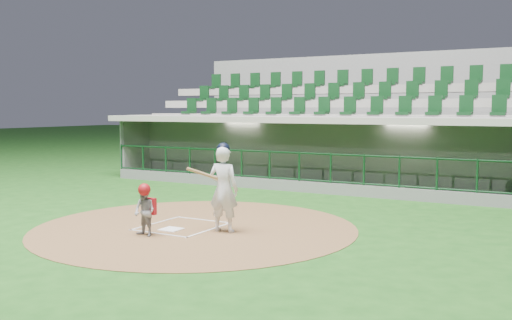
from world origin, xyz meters
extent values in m
plane|color=#194C15|center=(0.00, 0.00, 0.00)|extent=(120.00, 120.00, 0.00)
cylinder|color=brown|center=(0.30, -0.20, 0.01)|extent=(7.20, 7.20, 0.01)
cube|color=white|center=(0.00, -0.70, 0.02)|extent=(0.43, 0.43, 0.02)
cube|color=silver|center=(-0.75, -0.30, 0.02)|extent=(0.05, 1.80, 0.01)
cube|color=white|center=(0.75, -0.30, 0.02)|extent=(0.05, 1.80, 0.01)
cube|color=white|center=(0.00, 0.55, 0.02)|extent=(1.55, 0.05, 0.01)
cube|color=silver|center=(0.00, -1.15, 0.02)|extent=(1.55, 0.05, 0.01)
cube|color=slate|center=(0.00, 7.50, -0.55)|extent=(15.00, 3.00, 0.10)
cube|color=slate|center=(0.00, 9.10, 0.85)|extent=(15.00, 0.20, 2.70)
cube|color=#A29C90|center=(0.00, 8.98, 1.10)|extent=(13.50, 0.04, 0.90)
cube|color=slate|center=(-7.50, 7.50, 0.85)|extent=(0.20, 3.00, 2.70)
cube|color=#9F9A8F|center=(0.00, 7.25, 2.30)|extent=(15.40, 3.50, 0.20)
cube|color=slate|center=(0.00, 5.95, 0.15)|extent=(15.00, 0.15, 0.40)
cube|color=black|center=(0.00, 5.95, 1.73)|extent=(15.00, 0.01, 0.95)
cube|color=brown|center=(0.00, 8.55, -0.28)|extent=(12.75, 0.40, 0.45)
cube|color=white|center=(-3.00, 7.50, 2.17)|extent=(1.30, 0.35, 0.04)
cube|color=white|center=(3.00, 7.50, 2.17)|extent=(1.30, 0.35, 0.04)
imported|color=#B0131E|center=(-4.65, 8.43, 0.26)|extent=(1.06, 0.72, 1.52)
imported|color=#B3131A|center=(-1.56, 8.28, 0.29)|extent=(0.97, 0.50, 1.57)
imported|color=#A41112|center=(1.85, 8.15, 0.28)|extent=(0.90, 0.76, 1.56)
imported|color=#A91218|center=(4.85, 8.30, 0.43)|extent=(1.78, 0.76, 1.86)
cube|color=slate|center=(0.00, 10.75, 1.15)|extent=(17.00, 6.50, 2.50)
cube|color=#A59E95|center=(0.00, 9.25, 2.30)|extent=(16.60, 0.95, 0.30)
cube|color=gray|center=(0.00, 10.20, 2.85)|extent=(16.60, 0.95, 0.30)
cube|color=gray|center=(0.00, 11.15, 3.40)|extent=(16.60, 0.95, 0.30)
cube|color=slate|center=(0.00, 14.10, 2.53)|extent=(17.00, 0.25, 5.05)
imported|color=white|center=(1.11, -0.30, 0.94)|extent=(0.71, 0.50, 1.85)
sphere|color=black|center=(1.11, -0.30, 1.80)|extent=(0.28, 0.28, 0.28)
cylinder|color=#A17549|center=(0.86, -0.55, 1.25)|extent=(0.58, 0.79, 0.39)
imported|color=gray|center=(-0.10, -1.46, 0.52)|extent=(0.55, 0.46, 1.03)
sphere|color=maroon|center=(-0.10, -1.46, 0.99)|extent=(0.26, 0.26, 0.26)
cube|color=#AF121C|center=(-0.10, -1.31, 0.62)|extent=(0.32, 0.10, 0.35)
camera|label=1|loc=(7.61, -10.52, 2.65)|focal=40.00mm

